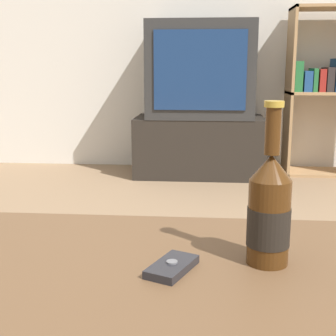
% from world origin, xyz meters
% --- Properties ---
extents(coffee_table, '(1.37, 0.67, 0.45)m').
position_xyz_m(coffee_table, '(0.00, 0.00, 0.39)').
color(coffee_table, brown).
rests_on(coffee_table, ground_plane).
extents(tv_stand, '(0.92, 0.49, 0.42)m').
position_xyz_m(tv_stand, '(0.14, 2.71, 0.21)').
color(tv_stand, '#28231E').
rests_on(tv_stand, ground_plane).
extents(television, '(0.74, 0.51, 0.66)m').
position_xyz_m(television, '(0.14, 2.70, 0.76)').
color(television, '#2D2D2D').
rests_on(television, tv_stand).
extents(bookshelf, '(0.46, 0.30, 1.19)m').
position_xyz_m(bookshelf, '(1.01, 2.81, 0.64)').
color(bookshelf, tan).
rests_on(bookshelf, ground_plane).
extents(beer_bottle, '(0.07, 0.07, 0.28)m').
position_xyz_m(beer_bottle, '(0.30, 0.09, 0.54)').
color(beer_bottle, '#47280F').
rests_on(beer_bottle, coffee_table).
extents(cell_phone, '(0.09, 0.12, 0.02)m').
position_xyz_m(cell_phone, '(0.14, 0.05, 0.45)').
color(cell_phone, '#232328').
rests_on(cell_phone, coffee_table).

